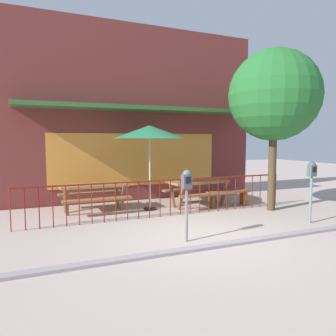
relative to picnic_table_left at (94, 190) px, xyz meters
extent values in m
plane|color=#B6A096|center=(1.63, -3.06, -0.61)|extent=(40.00, 40.00, 0.00)
cube|color=#421A14|center=(1.63, 1.45, -0.61)|extent=(8.62, 0.54, 0.01)
cube|color=maroon|center=(1.63, 1.45, 2.24)|extent=(8.62, 0.50, 5.70)
cube|color=orange|center=(1.63, 1.19, 0.74)|extent=(5.60, 0.02, 1.70)
cube|color=#34612E|center=(1.63, 0.72, 2.35)|extent=(7.33, 0.95, 0.12)
cube|color=maroon|center=(1.63, -1.26, 0.34)|extent=(7.24, 0.04, 0.04)
cylinder|color=maroon|center=(-2.00, -1.26, -0.14)|extent=(0.02, 0.02, 0.95)
cylinder|color=maroon|center=(-1.71, -1.26, -0.14)|extent=(0.02, 0.02, 0.95)
cylinder|color=maroon|center=(-1.42, -1.26, -0.14)|extent=(0.02, 0.02, 0.95)
cylinder|color=maroon|center=(-1.13, -1.26, -0.14)|extent=(0.02, 0.02, 0.95)
cylinder|color=maroon|center=(-0.84, -1.26, -0.14)|extent=(0.02, 0.02, 0.95)
cylinder|color=maroon|center=(-0.55, -1.26, -0.14)|extent=(0.02, 0.02, 0.95)
cylinder|color=maroon|center=(-0.26, -1.26, -0.14)|extent=(0.02, 0.02, 0.95)
cylinder|color=maroon|center=(0.03, -1.26, -0.14)|extent=(0.02, 0.02, 0.95)
cylinder|color=maroon|center=(0.32, -1.26, -0.14)|extent=(0.02, 0.02, 0.95)
cylinder|color=maroon|center=(0.61, -1.26, -0.14)|extent=(0.02, 0.02, 0.95)
cylinder|color=maroon|center=(0.90, -1.26, -0.14)|extent=(0.02, 0.02, 0.95)
cylinder|color=maroon|center=(1.19, -1.26, -0.14)|extent=(0.02, 0.02, 0.95)
cylinder|color=maroon|center=(1.48, -1.26, -0.14)|extent=(0.02, 0.02, 0.95)
cylinder|color=maroon|center=(1.77, -1.26, -0.14)|extent=(0.02, 0.02, 0.95)
cylinder|color=maroon|center=(2.06, -1.26, -0.14)|extent=(0.02, 0.02, 0.95)
cylinder|color=maroon|center=(2.35, -1.26, -0.14)|extent=(0.02, 0.02, 0.95)
cylinder|color=maroon|center=(2.64, -1.26, -0.14)|extent=(0.02, 0.02, 0.95)
cylinder|color=maroon|center=(2.93, -1.26, -0.14)|extent=(0.02, 0.02, 0.95)
cylinder|color=maroon|center=(3.22, -1.26, -0.14)|extent=(0.02, 0.02, 0.95)
cylinder|color=maroon|center=(3.51, -1.26, -0.14)|extent=(0.02, 0.02, 0.95)
cylinder|color=maroon|center=(3.80, -1.26, -0.14)|extent=(0.02, 0.02, 0.95)
cylinder|color=maroon|center=(4.09, -1.26, -0.14)|extent=(0.02, 0.02, 0.95)
cylinder|color=maroon|center=(4.38, -1.26, -0.14)|extent=(0.02, 0.02, 0.95)
cylinder|color=maroon|center=(4.67, -1.26, -0.14)|extent=(0.02, 0.02, 0.95)
cylinder|color=maroon|center=(4.96, -1.26, -0.14)|extent=(0.02, 0.02, 0.95)
cylinder|color=maroon|center=(5.25, -1.26, -0.14)|extent=(0.02, 0.02, 0.95)
cube|color=olive|center=(0.00, 0.00, 0.13)|extent=(1.82, 0.81, 0.07)
cube|color=brown|center=(0.01, -0.55, -0.17)|extent=(1.81, 0.31, 0.05)
cube|color=#8C5D3A|center=(-0.01, 0.55, -0.17)|extent=(1.81, 0.31, 0.05)
cube|color=brown|center=(-0.73, -0.30, -0.24)|extent=(0.08, 0.35, 0.78)
cube|color=brown|center=(-0.74, 0.26, -0.24)|extent=(0.08, 0.35, 0.78)
cube|color=brown|center=(0.74, -0.26, -0.24)|extent=(0.08, 0.35, 0.78)
cube|color=brown|center=(0.73, 0.30, -0.24)|extent=(0.08, 0.35, 0.78)
cube|color=olive|center=(3.04, -0.43, 0.13)|extent=(1.85, 0.88, 0.07)
cube|color=#905B30|center=(3.07, -0.98, -0.17)|extent=(1.81, 0.39, 0.05)
cube|color=olive|center=(3.00, 0.12, -0.17)|extent=(1.81, 0.39, 0.05)
cube|color=brown|center=(2.32, -0.76, -0.24)|extent=(0.09, 0.35, 0.78)
cube|color=brown|center=(2.28, -0.20, -0.24)|extent=(0.09, 0.35, 0.78)
cube|color=brown|center=(3.79, -0.66, -0.24)|extent=(0.09, 0.35, 0.78)
cube|color=brown|center=(3.75, -0.10, -0.24)|extent=(0.09, 0.35, 0.78)
cylinder|color=black|center=(1.53, -0.34, -0.59)|extent=(0.36, 0.36, 0.05)
cylinder|color=#B4B9A9|center=(1.53, -0.34, 0.56)|extent=(0.04, 0.04, 2.35)
cone|color=#26744A|center=(1.53, -0.34, 1.60)|extent=(2.07, 2.07, 0.37)
cube|color=brown|center=(3.81, -0.84, -0.16)|extent=(1.40, 0.34, 0.06)
cube|color=brown|center=(3.25, -0.83, -0.39)|extent=(0.08, 0.29, 0.45)
cube|color=brown|center=(4.37, -0.85, -0.39)|extent=(0.08, 0.29, 0.45)
cylinder|color=slate|center=(4.60, -3.20, -0.05)|extent=(0.06, 0.06, 1.13)
cube|color=#425554|center=(4.60, -3.20, 0.65)|extent=(0.18, 0.14, 0.27)
sphere|color=#484B56|center=(4.60, -3.20, 0.79)|extent=(0.17, 0.17, 0.17)
cube|color=black|center=(4.60, -3.27, 0.69)|extent=(0.11, 0.01, 0.12)
cylinder|color=slate|center=(1.24, -3.31, -0.09)|extent=(0.06, 0.06, 1.05)
cube|color=#4E4951|center=(1.24, -3.31, 0.58)|extent=(0.18, 0.14, 0.28)
sphere|color=#465351|center=(1.24, -3.31, 0.72)|extent=(0.17, 0.17, 0.17)
cube|color=black|center=(1.24, -3.38, 0.61)|extent=(0.11, 0.01, 0.12)
cylinder|color=#483622|center=(4.69, -1.72, 0.65)|extent=(0.22, 0.22, 2.53)
sphere|color=#24662B|center=(4.69, -1.72, 2.61)|extent=(2.51, 2.51, 2.51)
cube|color=gray|center=(1.63, -3.82, -0.61)|extent=(12.07, 0.20, 0.11)
camera|label=1|loc=(-1.42, -8.78, 1.39)|focal=33.82mm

